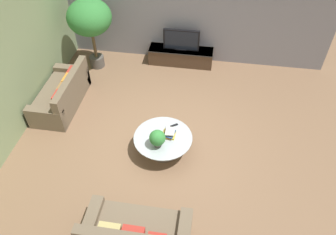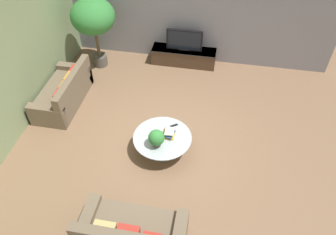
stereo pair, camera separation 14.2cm
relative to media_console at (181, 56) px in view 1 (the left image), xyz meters
name	(u,v)px [view 1 (the left image)]	position (x,y,z in m)	size (l,w,h in m)	color
ground_plane	(168,141)	(0.11, -2.94, -0.23)	(24.00, 24.00, 0.00)	brown
back_wall_stone	(188,7)	(0.11, 0.32, 1.27)	(7.40, 0.12, 3.00)	gray
side_wall_left	(8,65)	(-3.15, -2.74, 1.27)	(0.12, 7.40, 3.00)	gray
media_console	(181,56)	(0.00, 0.00, 0.00)	(1.76, 0.50, 0.45)	#473323
television	(181,40)	(0.00, 0.00, 0.49)	(0.95, 0.13, 0.57)	black
coffee_table	(163,141)	(0.04, -3.21, 0.06)	(1.19, 1.19, 0.41)	#756656
couch_by_wall	(62,95)	(-2.54, -2.15, 0.06)	(0.84, 1.78, 0.84)	brown
couch_near_entry	(137,235)	(-0.04, -5.26, 0.05)	(1.69, 0.84, 0.84)	brown
potted_palm_tall	(90,19)	(-2.24, -0.48, 1.16)	(1.11, 1.11, 1.89)	#514C47
potted_plant_tabletop	(157,138)	(-0.03, -3.44, 0.38)	(0.32, 0.32, 0.38)	#514C47
book_stack	(169,133)	(0.16, -3.14, 0.24)	(0.26, 0.29, 0.14)	gold
remote_black	(174,125)	(0.22, -2.85, 0.19)	(0.04, 0.16, 0.02)	black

